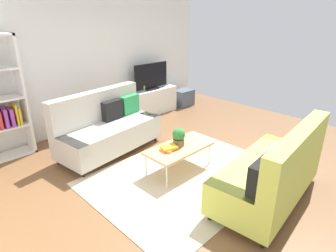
# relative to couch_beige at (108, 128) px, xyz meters

# --- Properties ---
(ground_plane) EXTENTS (7.68, 7.68, 0.00)m
(ground_plane) POSITION_rel_couch_beige_xyz_m (0.46, -1.44, -0.45)
(ground_plane) COLOR brown
(wall_far) EXTENTS (6.40, 0.12, 2.90)m
(wall_far) POSITION_rel_couch_beige_xyz_m (0.46, 1.36, 1.00)
(wall_far) COLOR white
(wall_far) RESTS_ON ground_plane
(area_rug) EXTENTS (2.90, 2.20, 0.01)m
(area_rug) POSITION_rel_couch_beige_xyz_m (0.34, -1.62, -0.44)
(area_rug) COLOR beige
(area_rug) RESTS_ON ground_plane
(couch_beige) EXTENTS (1.99, 1.08, 1.10)m
(couch_beige) POSITION_rel_couch_beige_xyz_m (0.00, 0.00, 0.00)
(couch_beige) COLOR #B2ADA3
(couch_beige) RESTS_ON ground_plane
(couch_green) EXTENTS (1.97, 1.01, 1.10)m
(couch_green) POSITION_rel_couch_beige_xyz_m (0.68, -2.85, 0.00)
(couch_green) COLOR #C1CC51
(couch_green) RESTS_ON ground_plane
(coffee_table) EXTENTS (1.10, 0.56, 0.42)m
(coffee_table) POSITION_rel_couch_beige_xyz_m (0.39, -1.42, -0.05)
(coffee_table) COLOR tan
(coffee_table) RESTS_ON ground_plane
(tv_console) EXTENTS (1.40, 0.44, 0.64)m
(tv_console) POSITION_rel_couch_beige_xyz_m (1.95, 1.02, -0.13)
(tv_console) COLOR silver
(tv_console) RESTS_ON ground_plane
(tv) EXTENTS (1.00, 0.20, 0.64)m
(tv) POSITION_rel_couch_beige_xyz_m (1.95, 1.00, 0.51)
(tv) COLOR black
(tv) RESTS_ON tv_console
(storage_trunk) EXTENTS (0.52, 0.40, 0.44)m
(storage_trunk) POSITION_rel_couch_beige_xyz_m (3.05, 0.92, -0.23)
(storage_trunk) COLOR #4C5666
(storage_trunk) RESTS_ON ground_plane
(potted_plant) EXTENTS (0.20, 0.20, 0.29)m
(potted_plant) POSITION_rel_couch_beige_xyz_m (0.43, -1.38, 0.12)
(potted_plant) COLOR brown
(potted_plant) RESTS_ON coffee_table
(table_book_0) EXTENTS (0.27, 0.22, 0.04)m
(table_book_0) POSITION_rel_couch_beige_xyz_m (0.21, -1.38, -0.01)
(table_book_0) COLOR orange
(table_book_0) RESTS_ON coffee_table
(table_book_1) EXTENTS (0.28, 0.23, 0.03)m
(table_book_1) POSITION_rel_couch_beige_xyz_m (0.21, -1.38, 0.02)
(table_book_1) COLOR gold
(table_book_1) RESTS_ON table_book_0
(vase_0) EXTENTS (0.10, 0.10, 0.16)m
(vase_0) POSITION_rel_couch_beige_xyz_m (1.37, 1.07, 0.27)
(vase_0) COLOR #33B29E
(vase_0) RESTS_ON tv_console
(vase_1) EXTENTS (0.11, 0.11, 0.13)m
(vase_1) POSITION_rel_couch_beige_xyz_m (1.53, 1.07, 0.26)
(vase_1) COLOR #33B29E
(vase_1) RESTS_ON tv_console
(bottle_0) EXTENTS (0.05, 0.05, 0.14)m
(bottle_0) POSITION_rel_couch_beige_xyz_m (1.70, 0.98, 0.26)
(bottle_0) COLOR #3F8C4C
(bottle_0) RESTS_ON tv_console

